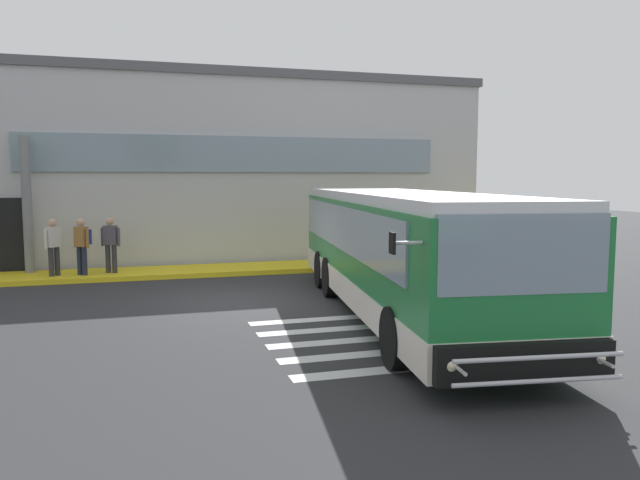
{
  "coord_description": "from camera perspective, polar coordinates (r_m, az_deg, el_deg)",
  "views": [
    {
      "loc": [
        -2.29,
        -14.63,
        3.01
      ],
      "look_at": [
        1.89,
        -0.48,
        1.5
      ],
      "focal_mm": 34.22,
      "sensor_mm": 36.0,
      "label": 1
    }
  ],
  "objects": [
    {
      "name": "bus_main_foreground",
      "position": [
        13.4,
        7.65,
        -1.39
      ],
      "size": [
        4.4,
        11.71,
        2.7
      ],
      "color": "#1E7238",
      "rests_on": "ground"
    },
    {
      "name": "bay_paint_stripes",
      "position": [
        11.67,
        5.76,
        -9.11
      ],
      "size": [
        4.4,
        3.96,
        0.01
      ],
      "color": "silver",
      "rests_on": "ground"
    },
    {
      "name": "passenger_near_column",
      "position": [
        19.37,
        -23.66,
        -0.37
      ],
      "size": [
        0.45,
        0.43,
        1.68
      ],
      "color": "#2D2D33",
      "rests_on": "boarding_curb"
    },
    {
      "name": "ground_plane",
      "position": [
        15.11,
        -7.46,
        -5.74
      ],
      "size": [
        80.0,
        90.0,
        0.02
      ],
      "primitive_type": "cube",
      "color": "#2B2B2D",
      "rests_on": "ground"
    },
    {
      "name": "passenger_by_doorway",
      "position": [
        19.23,
        -21.35,
        -0.22
      ],
      "size": [
        0.51,
        0.51,
        1.68
      ],
      "color": "#1E2338",
      "rests_on": "boarding_curb"
    },
    {
      "name": "entry_support_column",
      "position": [
        20.3,
        -25.72,
        2.99
      ],
      "size": [
        0.28,
        0.28,
        4.11
      ],
      "primitive_type": "cylinder",
      "color": "slate",
      "rests_on": "boarding_curb"
    },
    {
      "name": "passenger_at_curb_edge",
      "position": [
        19.38,
        -18.99,
        -0.2
      ],
      "size": [
        0.56,
        0.34,
        1.68
      ],
      "color": "#2D2D33",
      "rests_on": "boarding_curb"
    },
    {
      "name": "boarding_curb",
      "position": [
        19.78,
        -9.66,
        -2.78
      ],
      "size": [
        24.05,
        2.0,
        0.15
      ],
      "primitive_type": "cube",
      "color": "yellow",
      "rests_on": "ground"
    },
    {
      "name": "terminal_building",
      "position": [
        26.28,
        -13.06,
        6.41
      ],
      "size": [
        21.85,
        13.8,
        6.7
      ],
      "color": "#B7B7BC",
      "rests_on": "ground"
    }
  ]
}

